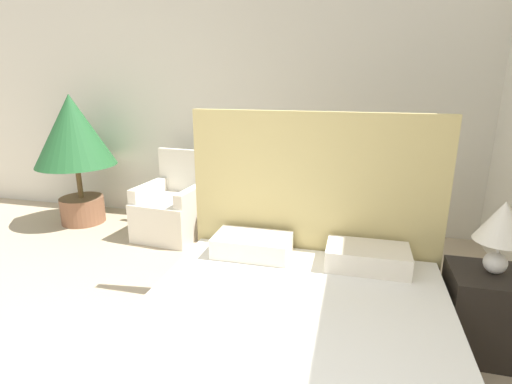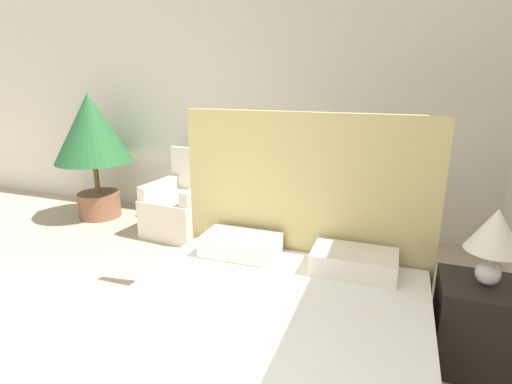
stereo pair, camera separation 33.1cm
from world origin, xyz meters
name	(u,v)px [view 1 (the left image)]	position (x,y,z in m)	size (l,w,h in m)	color
wall_back	(253,100)	(0.00, 3.96, 1.45)	(10.00, 0.06, 2.90)	silver
bed	(289,352)	(0.92, 1.25, 0.30)	(1.76, 2.04, 1.48)	#8C7A5B
armchair_near_window_left	(173,211)	(-0.74, 3.28, 0.27)	(0.70, 0.77, 0.91)	silver
armchair_near_window_right	(267,219)	(0.33, 3.28, 0.27)	(0.73, 0.80, 0.91)	silver
potted_palm	(74,139)	(-1.97, 3.37, 1.01)	(0.91, 0.91, 1.52)	brown
nightstand	(492,314)	(2.09, 1.95, 0.28)	(0.54, 0.43, 0.55)	black
table_lamp	(502,226)	(2.06, 1.96, 0.86)	(0.30, 0.30, 0.46)	white
side_table	(219,221)	(-0.21, 3.29, 0.20)	(0.29, 0.29, 0.40)	brown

